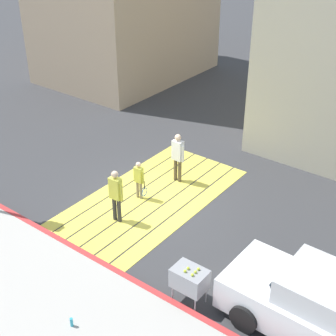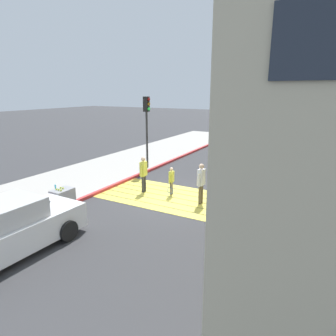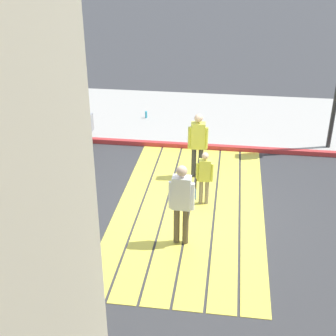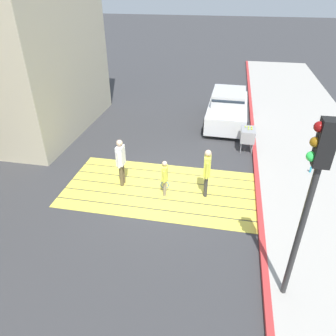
{
  "view_description": "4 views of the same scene",
  "coord_description": "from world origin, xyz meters",
  "px_view_note": "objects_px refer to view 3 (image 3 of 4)",
  "views": [
    {
      "loc": [
        -9.86,
        -8.14,
        8.41
      ],
      "look_at": [
        0.28,
        -0.46,
        1.11
      ],
      "focal_mm": 52.03,
      "sensor_mm": 36.0,
      "label": 1
    },
    {
      "loc": [
        5.68,
        -10.77,
        4.55
      ],
      "look_at": [
        -0.45,
        0.36,
        1.21
      ],
      "focal_mm": 31.47,
      "sensor_mm": 36.0,
      "label": 2
    },
    {
      "loc": [
        8.94,
        0.76,
        5.52
      ],
      "look_at": [
        0.58,
        -0.41,
        1.26
      ],
      "focal_mm": 50.17,
      "sensor_mm": 36.0,
      "label": 3
    },
    {
      "loc": [
        -1.96,
        8.55,
        6.12
      ],
      "look_at": [
        -0.34,
        0.32,
        1.07
      ],
      "focal_mm": 33.6,
      "sensor_mm": 36.0,
      "label": 4
    }
  ],
  "objects_px": {
    "tennis_ball_cart": "(77,124)",
    "pedestrian_adult_lead": "(181,200)",
    "pedestrian_adult_trailing": "(198,141)",
    "water_bottle": "(146,115)",
    "pedestrian_child_with_racket": "(204,176)"
  },
  "relations": [
    {
      "from": "tennis_ball_cart",
      "to": "pedestrian_adult_lead",
      "type": "bearing_deg",
      "value": 39.1
    },
    {
      "from": "pedestrian_adult_lead",
      "to": "pedestrian_adult_trailing",
      "type": "xyz_separation_m",
      "value": [
        -2.86,
        0.07,
        -0.02
      ]
    },
    {
      "from": "water_bottle",
      "to": "tennis_ball_cart",
      "type": "bearing_deg",
      "value": -34.59
    },
    {
      "from": "water_bottle",
      "to": "pedestrian_adult_lead",
      "type": "xyz_separation_m",
      "value": [
        6.48,
        1.89,
        0.76
      ]
    },
    {
      "from": "water_bottle",
      "to": "pedestrian_adult_trailing",
      "type": "relative_size",
      "value": 0.13
    },
    {
      "from": "pedestrian_adult_trailing",
      "to": "tennis_ball_cart",
      "type": "bearing_deg",
      "value": -111.24
    },
    {
      "from": "tennis_ball_cart",
      "to": "water_bottle",
      "type": "distance_m",
      "value": 2.77
    },
    {
      "from": "tennis_ball_cart",
      "to": "water_bottle",
      "type": "xyz_separation_m",
      "value": [
        -2.25,
        1.55,
        -0.47
      ]
    },
    {
      "from": "water_bottle",
      "to": "pedestrian_adult_trailing",
      "type": "height_order",
      "value": "pedestrian_adult_trailing"
    },
    {
      "from": "tennis_ball_cart",
      "to": "water_bottle",
      "type": "bearing_deg",
      "value": 145.41
    },
    {
      "from": "water_bottle",
      "to": "pedestrian_adult_lead",
      "type": "relative_size",
      "value": 0.13
    },
    {
      "from": "water_bottle",
      "to": "pedestrian_child_with_racket",
      "type": "distance_m",
      "value": 5.42
    },
    {
      "from": "water_bottle",
      "to": "pedestrian_child_with_racket",
      "type": "relative_size",
      "value": 0.17
    },
    {
      "from": "pedestrian_adult_lead",
      "to": "pedestrian_adult_trailing",
      "type": "distance_m",
      "value": 2.87
    },
    {
      "from": "pedestrian_adult_lead",
      "to": "pedestrian_child_with_racket",
      "type": "bearing_deg",
      "value": 168.16
    }
  ]
}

